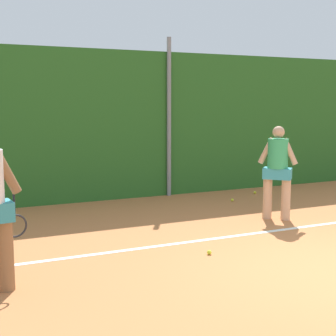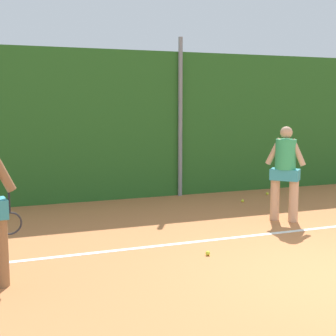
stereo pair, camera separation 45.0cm
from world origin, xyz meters
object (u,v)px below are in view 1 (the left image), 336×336
object	(u,v)px
player_midcourt	(277,167)
tennis_ball_5	(232,200)
tennis_ball_7	(255,192)
tennis_ball_6	(209,252)

from	to	relation	value
player_midcourt	tennis_ball_5	size ratio (longest dim) A/B	26.59
tennis_ball_7	tennis_ball_5	bearing A→B (deg)	-150.68
tennis_ball_7	player_midcourt	bearing A→B (deg)	-115.31
tennis_ball_6	tennis_ball_5	bearing A→B (deg)	53.45
player_midcourt	tennis_ball_5	world-z (taller)	player_midcourt
player_midcourt	tennis_ball_6	world-z (taller)	player_midcourt
tennis_ball_6	player_midcourt	bearing A→B (deg)	31.92
player_midcourt	tennis_ball_7	bearing A→B (deg)	109.01
tennis_ball_5	player_midcourt	bearing A→B (deg)	-93.43
player_midcourt	tennis_ball_6	xyz separation A→B (m)	(-2.19, -1.37, -0.95)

